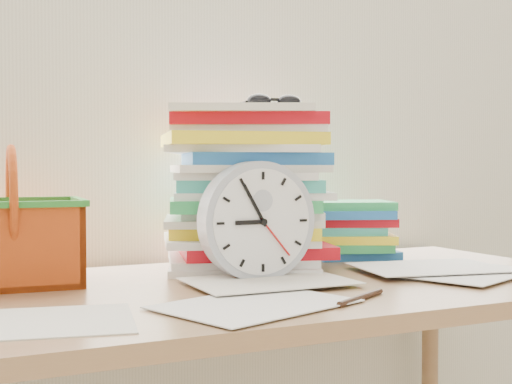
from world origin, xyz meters
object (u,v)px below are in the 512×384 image
paper_stack (247,189)px  book_stack (350,230)px  basket (12,217)px  clock (257,221)px  desk (266,321)px

paper_stack → book_stack: size_ratio=1.46×
basket → book_stack: bearing=9.0°
paper_stack → book_stack: 0.33m
paper_stack → basket: size_ratio=1.36×
paper_stack → clock: size_ratio=1.50×
clock → basket: size_ratio=0.91×
desk → book_stack: (0.35, 0.24, 0.14)m
clock → paper_stack: bearing=71.7°
paper_stack → clock: 0.16m
desk → basket: 0.52m
book_stack → basket: basket is taller
desk → book_stack: book_stack is taller
paper_stack → clock: paper_stack is taller
book_stack → basket: size_ratio=0.93×
paper_stack → book_stack: paper_stack is taller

